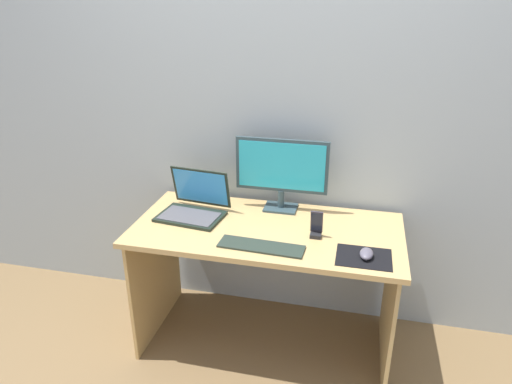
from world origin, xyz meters
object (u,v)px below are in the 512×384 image
laptop (194,206)px  phone_in_dock (316,228)px  mouse (366,254)px  keyboard_external (261,246)px  monitor (282,170)px

laptop → phone_in_dock: size_ratio=2.65×
laptop → phone_in_dock: laptop is taller
mouse → keyboard_external: bearing=-175.2°
mouse → phone_in_dock: phone_in_dock is taller
keyboard_external → phone_in_dock: phone_in_dock is taller
monitor → keyboard_external: monitor is taller
keyboard_external → phone_in_dock: 0.30m
phone_in_dock → monitor: bearing=129.3°
keyboard_external → laptop: bearing=151.1°
laptop → keyboard_external: 0.51m
laptop → mouse: laptop is taller
monitor → laptop: 0.51m
keyboard_external → mouse: mouse is taller
monitor → keyboard_external: bearing=-91.6°
laptop → mouse: size_ratio=3.68×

